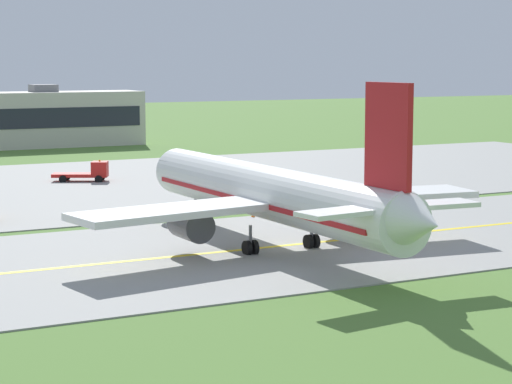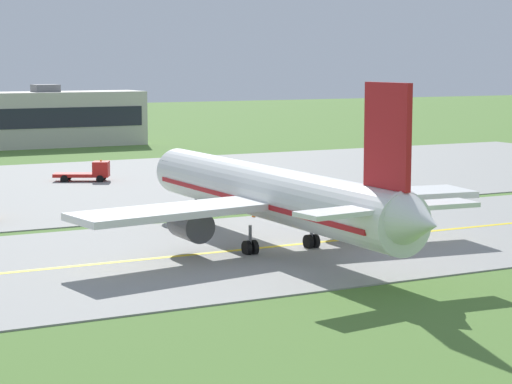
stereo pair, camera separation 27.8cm
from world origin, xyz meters
TOP-DOWN VIEW (x-y plane):
  - ground_plane at (0.00, 0.00)m, footprint 500.00×500.00m
  - taxiway_strip at (0.00, 0.00)m, footprint 240.00×28.00m
  - apron_pad at (10.00, 42.00)m, footprint 140.00×52.00m
  - taxiway_centreline at (0.00, 0.00)m, footprint 220.00×0.60m
  - airplane_lead at (-1.42, -0.15)m, footprint 32.52×39.54m
  - service_truck_fuel at (-0.47, 45.86)m, footprint 6.63×4.75m
  - traffic_cone_mid_edge at (4.12, 13.42)m, footprint 0.44×0.44m

SIDE VIEW (x-z plane):
  - ground_plane at x=0.00m, z-range 0.00..0.00m
  - taxiway_strip at x=0.00m, z-range 0.00..0.10m
  - apron_pad at x=10.00m, z-range 0.00..0.10m
  - taxiway_centreline at x=0.00m, z-range 0.10..0.11m
  - traffic_cone_mid_edge at x=4.12m, z-range 0.00..0.60m
  - service_truck_fuel at x=-0.47m, z-range -0.11..2.48m
  - airplane_lead at x=-1.42m, z-range -2.22..10.48m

